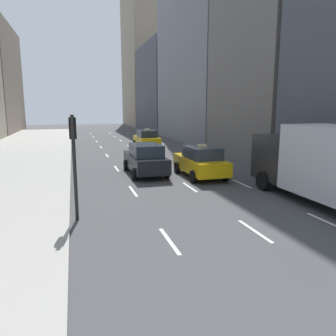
% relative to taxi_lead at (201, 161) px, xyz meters
% --- Properties ---
extents(sidewalk_left, '(8.00, 66.00, 0.15)m').
position_rel_taxi_lead_xyz_m(sidewalk_left, '(-11.00, 10.86, -0.81)').
color(sidewalk_left, '#ADAAA3').
rests_on(sidewalk_left, ground).
extents(lane_markings, '(5.72, 56.00, 0.01)m').
position_rel_taxi_lead_xyz_m(lane_markings, '(-1.40, 6.86, -0.87)').
color(lane_markings, white).
rests_on(lane_markings, ground).
extents(building_row_right, '(6.00, 77.77, 36.84)m').
position_rel_taxi_lead_xyz_m(building_row_right, '(8.00, 24.64, 14.31)').
color(building_row_right, '#4C515B').
rests_on(building_row_right, ground).
extents(taxi_lead, '(2.02, 4.40, 1.87)m').
position_rel_taxi_lead_xyz_m(taxi_lead, '(0.00, 0.00, 0.00)').
color(taxi_lead, yellow).
rests_on(taxi_lead, ground).
extents(taxi_second, '(2.02, 4.40, 1.87)m').
position_rel_taxi_lead_xyz_m(taxi_second, '(0.00, 13.94, 0.00)').
color(taxi_second, yellow).
rests_on(taxi_second, ground).
extents(sedan_black_near, '(2.02, 4.72, 1.78)m').
position_rel_taxi_lead_xyz_m(sedan_black_near, '(-2.80, 1.58, 0.02)').
color(sedan_black_near, black).
rests_on(sedan_black_near, ground).
extents(traffic_light_pole, '(0.24, 0.42, 3.60)m').
position_rel_taxi_lead_xyz_m(traffic_light_pole, '(-6.75, -5.42, 1.53)').
color(traffic_light_pole, black).
rests_on(traffic_light_pole, ground).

